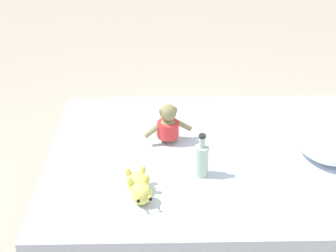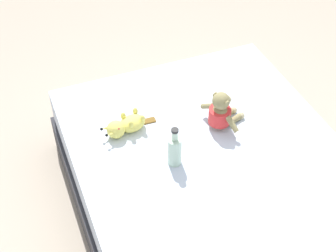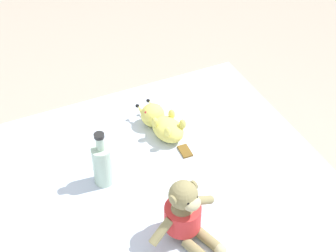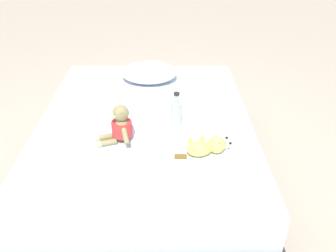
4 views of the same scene
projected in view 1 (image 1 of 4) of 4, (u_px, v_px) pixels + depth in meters
ground_plane at (211, 221)px, 2.84m from camera, size 16.00×16.00×0.00m
bed at (213, 189)px, 2.73m from camera, size 1.44×1.88×0.49m
pillow at (328, 141)px, 2.57m from camera, size 0.46×0.37×0.14m
plush_monkey at (167, 126)px, 2.67m from camera, size 0.24×0.28×0.24m
plush_yellow_creature at (139, 187)px, 2.25m from camera, size 0.33×0.15×0.10m
glass_bottle at (201, 159)px, 2.38m from camera, size 0.07×0.07×0.23m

